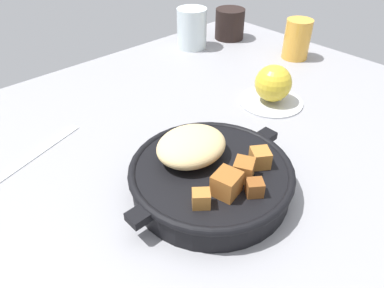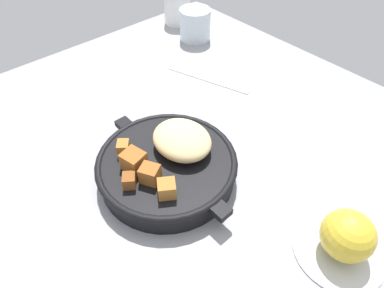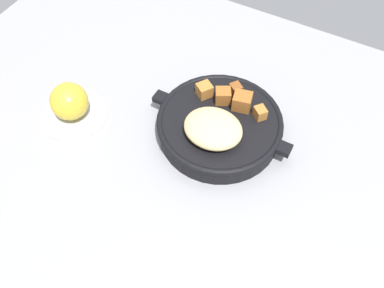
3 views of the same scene
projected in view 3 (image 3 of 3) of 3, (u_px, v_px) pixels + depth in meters
The scene contains 4 objects.
ground_plane at pixel (175, 155), 80.14cm from camera, with size 110.92×89.32×2.40cm, color gray.
cast_iron_skillet at pixel (219, 125), 78.91cm from camera, with size 27.36×23.06×7.92cm.
saucer_plate at pixel (74, 115), 83.75cm from camera, with size 12.69×12.69×0.60cm, color #B7BABF.
red_apple at pixel (69, 101), 80.60cm from camera, with size 7.15×7.15×7.15cm, color gold.
Camera 3 is at (-24.23, 38.13, 65.10)cm, focal length 40.61 mm.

